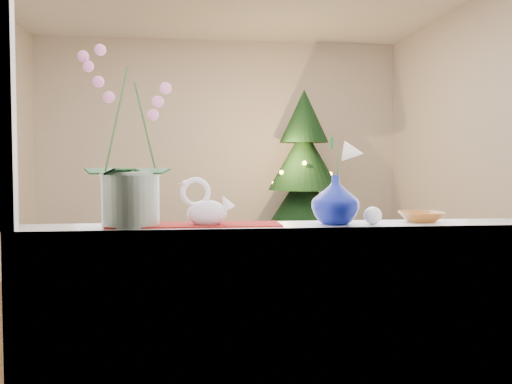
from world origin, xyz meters
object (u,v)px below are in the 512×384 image
swan (207,203)px  amber_dish (421,218)px  orchid_pot (130,136)px  paperweight (373,216)px  xmas_tree (304,176)px  side_table (186,248)px  blue_vase (335,196)px

swan → amber_dish: swan is taller
swan → amber_dish: size_ratio=1.40×
orchid_pot → amber_dish: orchid_pot is taller
paperweight → amber_dish: paperweight is taller
orchid_pot → amber_dish: bearing=0.7°
xmas_tree → side_table: 1.65m
blue_vase → side_table: (-0.64, 3.79, -0.77)m
amber_dish → blue_vase: bearing=-174.6°
paperweight → orchid_pot: bearing=177.0°
amber_dish → xmas_tree: bearing=85.2°
swan → side_table: bearing=113.4°
blue_vase → amber_dish: (0.39, 0.04, -0.10)m
blue_vase → paperweight: 0.17m
orchid_pot → xmas_tree: xmas_tree is taller
paperweight → side_table: bearing=101.6°
amber_dish → orchid_pot: bearing=-179.3°
xmas_tree → paperweight: bearing=-97.9°
amber_dish → side_table: bearing=105.3°
swan → amber_dish: (0.92, 0.04, -0.07)m
blue_vase → xmas_tree: (0.75, 4.28, -0.02)m
paperweight → side_table: size_ratio=0.11×
orchid_pot → amber_dish: size_ratio=4.65×
orchid_pot → blue_vase: (0.84, -0.02, -0.25)m
swan → paperweight: bearing=19.1°
orchid_pot → swan: bearing=-3.7°
swan → amber_dish: 0.93m
orchid_pot → side_table: 3.91m
blue_vase → amber_dish: bearing=5.4°
orchid_pot → side_table: size_ratio=1.03×
amber_dish → paperweight: bearing=-163.9°
side_table → paperweight: bearing=-74.0°
swan → paperweight: swan is taller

